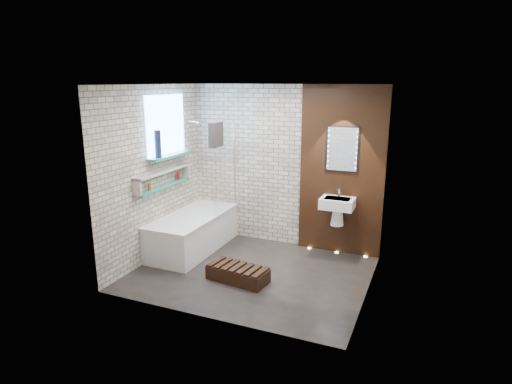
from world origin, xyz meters
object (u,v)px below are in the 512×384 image
at_px(walnut_step, 238,274).
at_px(washbasin, 337,207).
at_px(bath_screen, 224,168).
at_px(led_mirror, 342,149).
at_px(bathtub, 193,232).

bearing_deg(walnut_step, washbasin, 53.16).
bearing_deg(bath_screen, led_mirror, 10.66).
bearing_deg(walnut_step, bathtub, 146.78).
height_order(bath_screen, washbasin, bath_screen).
height_order(bathtub, bath_screen, bath_screen).
distance_m(washbasin, led_mirror, 0.88).
height_order(bathtub, washbasin, washbasin).
relative_size(bath_screen, washbasin, 2.41).
bearing_deg(bathtub, walnut_step, -33.22).
bearing_deg(walnut_step, bath_screen, 123.59).
bearing_deg(walnut_step, led_mirror, 56.10).
distance_m(bathtub, walnut_step, 1.38).
bearing_deg(washbasin, bathtub, -163.99).
relative_size(washbasin, led_mirror, 0.83).
bearing_deg(bathtub, led_mirror, 19.78).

